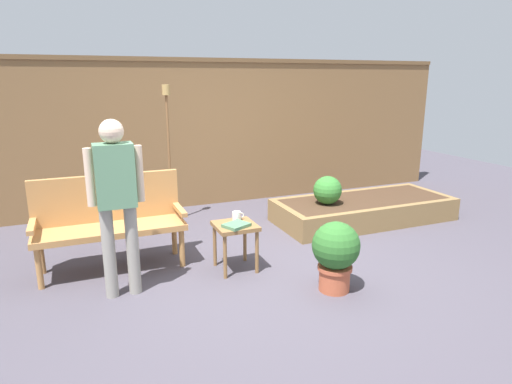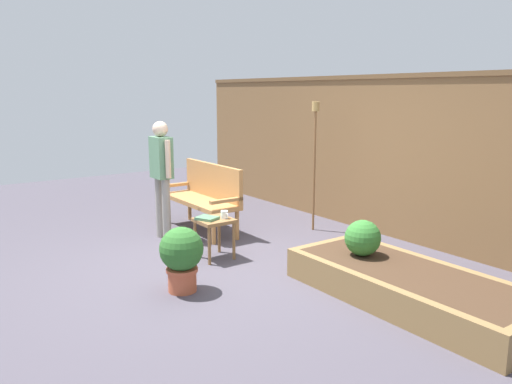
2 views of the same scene
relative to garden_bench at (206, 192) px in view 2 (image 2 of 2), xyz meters
The scene contains 11 objects.
ground_plane 1.71m from the garden_bench, 25.73° to the right, with size 14.00×14.00×0.00m, color #47424C.
fence_back 2.46m from the garden_bench, 52.37° to the left, with size 8.40×0.14×2.16m.
garden_bench is the anchor object (origin of this frame).
side_table 1.28m from the garden_bench, 25.78° to the right, with size 0.40×0.40×0.48m.
cup_on_table 1.28m from the garden_bench, 20.27° to the right, with size 0.12×0.09×0.09m.
book_on_table 1.29m from the garden_bench, 29.40° to the right, with size 0.23×0.19×0.03m, color #4C7A56.
potted_boxwood 2.26m from the garden_bench, 36.07° to the right, with size 0.43×0.43×0.65m.
raised_planter_bed 3.32m from the garden_bench, ahead, with size 2.40×1.00×0.30m.
shrub_near_bench 2.71m from the garden_bench, ahead, with size 0.37×0.37×0.37m.
tiki_torch 1.66m from the garden_bench, 54.59° to the left, with size 0.10×0.10×1.80m.
person_by_bench 0.78m from the garden_bench, 87.14° to the right, with size 0.47×0.20×1.56m.
Camera 2 is at (4.61, -2.76, 1.94)m, focal length 35.52 mm.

